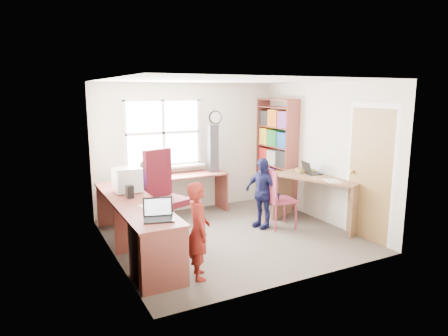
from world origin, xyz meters
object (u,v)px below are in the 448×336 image
person_red (198,230)px  bookshelf (276,155)px  crt_monitor (127,180)px  person_navy (262,193)px  wooden_chair (277,197)px  cd_tower (213,148)px  person_green (148,195)px  l_desk (156,226)px  right_desk (319,190)px  laptop_left (158,214)px  laptop_right (310,171)px  potted_plant (159,170)px  swivel_chair (164,199)px

person_red → bookshelf: bearing=-36.3°
crt_monitor → person_navy: (2.12, -0.43, -0.35)m
wooden_chair → person_red: size_ratio=0.83×
cd_tower → person_navy: cd_tower is taller
person_green → l_desk: bearing=-173.9°
right_desk → l_desk: bearing=159.6°
l_desk → person_red: (0.29, -0.77, 0.14)m
laptop_left → person_red: size_ratio=0.35×
l_desk → crt_monitor: bearing=99.7°
laptop_right → potted_plant: (-2.29, 1.32, -0.00)m
l_desk → crt_monitor: 1.01m
l_desk → person_red: 0.83m
right_desk → person_navy: 0.97m
right_desk → person_navy: bearing=137.5°
right_desk → potted_plant: 2.78m
wooden_chair → person_navy: (-0.19, 0.15, 0.05)m
swivel_chair → person_red: bearing=-114.5°
cd_tower → potted_plant: bearing=-177.9°
crt_monitor → potted_plant: 1.10m
person_navy → laptop_left: bearing=-82.7°
laptop_right → swivel_chair: bearing=92.3°
right_desk → person_red: (-2.60, -0.88, -0.01)m
person_green → person_navy: (1.69, -0.84, 0.02)m
swivel_chair → l_desk: bearing=-136.3°
swivel_chair → laptop_left: 1.52m
wooden_chair → crt_monitor: bearing=173.4°
crt_monitor → potted_plant: crt_monitor is taller
swivel_chair → wooden_chair: 1.84m
right_desk → swivel_chair: swivel_chair is taller
l_desk → swivel_chair: (0.41, 0.83, 0.12)m
swivel_chair → person_red: 1.60m
bookshelf → wooden_chair: bearing=-123.9°
cd_tower → l_desk: bearing=-134.1°
potted_plant → person_navy: bearing=-42.1°
cd_tower → wooden_chair: bearing=-70.8°
l_desk → laptop_right: laptop_right is taller
swivel_chair → person_navy: bearing=-34.1°
bookshelf → laptop_right: (-0.06, -1.11, -0.11)m
laptop_right → cd_tower: bearing=55.1°
right_desk → person_green: size_ratio=1.41×
laptop_right → person_green: 2.78m
right_desk → cd_tower: 2.09m
right_desk → swivel_chair: bearing=141.2°
right_desk → laptop_right: size_ratio=4.35×
right_desk → crt_monitor: size_ratio=4.01×
bookshelf → laptop_left: bearing=-146.7°
laptop_right → potted_plant: size_ratio=1.33×
person_navy → wooden_chair: bearing=33.0°
bookshelf → potted_plant: size_ratio=7.62×
right_desk → cd_tower: cd_tower is taller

